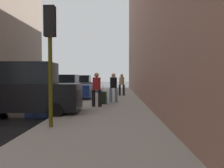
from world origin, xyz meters
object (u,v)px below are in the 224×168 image
Objects in this scene: rolling_suitcase at (103,98)px; pedestrian_in_jeans at (113,86)px; parked_gray_coupe at (79,85)px; duffel_bag at (104,99)px; parked_black_suv at (26,91)px; traffic_light at (50,40)px; fire_hydrant at (90,92)px; pedestrian_in_tan_coat at (122,84)px; pedestrian_in_red_jacket at (97,88)px; parked_blue_sedan at (61,89)px.

pedestrian_in_jeans is at bearing 48.05° from rolling_suitcase.
pedestrian_in_jeans is (3.61, -8.71, 0.26)m from parked_gray_coupe.
pedestrian_in_jeans is at bearing -54.98° from duffel_bag.
parked_black_suv is 1.29× the size of traffic_light.
fire_hydrant is 0.41× the size of pedestrian_in_tan_coat.
pedestrian_in_red_jacket is at bearing 77.97° from traffic_light.
pedestrian_in_tan_coat is at bearing 73.49° from duffel_bag.
traffic_light is 6.16m from rolling_suitcase.
fire_hydrant is 4.40m from rolling_suitcase.
pedestrian_in_red_jacket is (-1.37, -6.52, 0.00)m from pedestrian_in_tan_coat.
traffic_light reaches higher than parked_blue_sedan.
parked_black_suv is 5.46m from duffel_bag.
parked_black_suv is at bearing -135.30° from rolling_suitcase.
pedestrian_in_red_jacket is (0.95, 4.44, -1.65)m from traffic_light.
pedestrian_in_jeans reaches higher than parked_blue_sedan.
parked_black_suv is at bearing -90.00° from parked_gray_coupe.
pedestrian_in_tan_coat reaches higher than rolling_suitcase.
pedestrian_in_jeans is (3.61, 3.64, 0.07)m from parked_black_suv.
traffic_light is at bearing -105.73° from pedestrian_in_jeans.
pedestrian_in_red_jacket reaches higher than rolling_suitcase.
rolling_suitcase is at bearing 78.24° from pedestrian_in_red_jacket.
duffel_bag is at bearing 56.06° from parked_black_suv.
parked_gray_coupe is at bearing 109.40° from fire_hydrant.
pedestrian_in_red_jacket reaches higher than parked_blue_sedan.
parked_blue_sedan is 5.97× the size of fire_hydrant.
traffic_light is 6.68m from pedestrian_in_jeans.
parked_gray_coupe is 10.87m from pedestrian_in_red_jacket.
parked_black_suv reaches higher than parked_blue_sedan.
fire_hydrant is 3.01m from duffel_bag.
parked_gray_coupe is 2.46× the size of pedestrian_in_jeans.
duffel_bag is (3.02, 4.49, -0.74)m from parked_black_suv.
parked_blue_sedan reaches higher than rolling_suitcase.
pedestrian_in_tan_coat reaches higher than fire_hydrant.
parked_blue_sedan is at bearing -146.64° from pedestrian_in_tan_coat.
duffel_bag is at bearing -106.51° from pedestrian_in_tan_coat.
pedestrian_in_jeans is at bearing -67.49° from parked_gray_coupe.
parked_blue_sedan is at bearing 139.33° from rolling_suitcase.
fire_hydrant is 4.06m from pedestrian_in_jeans.
parked_gray_coupe is 1.17× the size of traffic_light.
parked_black_suv is at bearing -116.49° from pedestrian_in_tan_coat.
pedestrian_in_jeans is 1.00× the size of pedestrian_in_red_jacket.
traffic_light is 2.11× the size of pedestrian_in_jeans.
pedestrian_in_jeans is at bearing -96.76° from pedestrian_in_tan_coat.
parked_blue_sedan is at bearing -90.00° from parked_gray_coupe.
parked_black_suv is at bearing -134.74° from pedestrian_in_jeans.
parked_black_suv is 9.35m from pedestrian_in_tan_coat.
pedestrian_in_jeans is 1.64× the size of rolling_suitcase.
traffic_light is at bearing -77.28° from parked_blue_sedan.
pedestrian_in_tan_coat is (4.17, 8.37, 0.07)m from parked_black_suv.
parked_blue_sedan is 2.46× the size of pedestrian_in_red_jacket.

